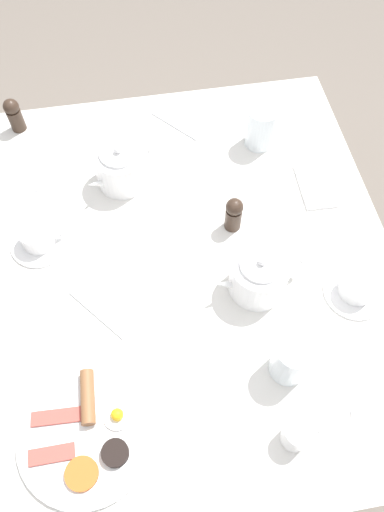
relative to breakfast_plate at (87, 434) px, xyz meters
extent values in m
plane|color=#70665B|center=(0.27, 0.36, -0.73)|extent=(8.00, 8.00, 0.00)
cube|color=silver|center=(0.27, 0.36, -0.02)|extent=(0.96, 1.14, 0.03)
cylinder|color=brown|center=(-0.16, 0.88, -0.39)|extent=(0.04, 0.04, 0.69)
cylinder|color=brown|center=(0.70, 0.88, -0.39)|extent=(0.04, 0.04, 0.69)
cylinder|color=white|center=(0.00, 0.00, 0.00)|extent=(0.27, 0.27, 0.01)
cylinder|color=white|center=(0.06, 0.02, 0.01)|extent=(0.06, 0.06, 0.00)
sphere|color=yellow|center=(0.06, 0.02, 0.01)|extent=(0.03, 0.03, 0.03)
cylinder|color=brown|center=(0.01, 0.07, 0.02)|extent=(0.03, 0.11, 0.03)
cube|color=#B74C42|center=(-0.06, 0.04, 0.01)|extent=(0.10, 0.03, 0.01)
cube|color=#B74C42|center=(-0.07, -0.03, 0.01)|extent=(0.09, 0.03, 0.01)
cylinder|color=#D16023|center=(-0.01, -0.07, 0.01)|extent=(0.06, 0.06, 0.01)
cylinder|color=black|center=(0.05, -0.05, 0.01)|extent=(0.05, 0.05, 0.02)
cylinder|color=white|center=(0.13, 0.62, 0.04)|extent=(0.13, 0.13, 0.10)
cylinder|color=white|center=(0.13, 0.62, 0.09)|extent=(0.09, 0.09, 0.01)
sphere|color=white|center=(0.13, 0.62, 0.11)|extent=(0.02, 0.02, 0.02)
cone|color=white|center=(0.07, 0.58, 0.05)|extent=(0.06, 0.05, 0.05)
torus|color=white|center=(0.18, 0.67, 0.04)|extent=(0.07, 0.06, 0.08)
cylinder|color=white|center=(0.40, 0.26, 0.04)|extent=(0.13, 0.13, 0.10)
cylinder|color=white|center=(0.40, 0.26, 0.09)|extent=(0.09, 0.09, 0.01)
sphere|color=white|center=(0.40, 0.26, 0.11)|extent=(0.02, 0.02, 0.02)
cone|color=white|center=(0.32, 0.25, 0.05)|extent=(0.06, 0.03, 0.05)
torus|color=white|center=(0.47, 0.27, 0.04)|extent=(0.08, 0.02, 0.08)
cylinder|color=white|center=(0.62, 0.21, -0.01)|extent=(0.14, 0.14, 0.01)
cylinder|color=white|center=(0.62, 0.21, 0.02)|extent=(0.08, 0.08, 0.05)
cylinder|color=olive|center=(0.62, 0.21, 0.02)|extent=(0.07, 0.07, 0.04)
torus|color=white|center=(0.66, 0.23, 0.02)|extent=(0.04, 0.02, 0.04)
cylinder|color=white|center=(-0.09, 0.46, -0.01)|extent=(0.14, 0.14, 0.01)
cylinder|color=white|center=(-0.09, 0.46, 0.02)|extent=(0.08, 0.08, 0.05)
cylinder|color=olive|center=(-0.09, 0.46, 0.02)|extent=(0.07, 0.07, 0.04)
torus|color=white|center=(-0.04, 0.47, 0.02)|extent=(0.04, 0.01, 0.04)
cylinder|color=white|center=(0.42, 0.07, 0.05)|extent=(0.08, 0.08, 0.11)
cylinder|color=white|center=(0.51, 0.70, 0.05)|extent=(0.08, 0.08, 0.12)
cylinder|color=white|center=(0.40, -0.07, 0.02)|extent=(0.05, 0.05, 0.06)
torus|color=white|center=(0.43, -0.07, 0.02)|extent=(0.04, 0.01, 0.04)
cylinder|color=#38281E|center=(0.38, 0.44, 0.02)|extent=(0.04, 0.04, 0.07)
sphere|color=#38281E|center=(0.38, 0.44, 0.07)|extent=(0.04, 0.04, 0.04)
cylinder|color=#38281E|center=(-0.14, 0.86, 0.02)|extent=(0.04, 0.04, 0.07)
sphere|color=#38281E|center=(-0.14, 0.86, 0.07)|extent=(0.04, 0.04, 0.04)
cube|color=white|center=(0.62, 0.52, -0.01)|extent=(0.09, 0.15, 0.01)
cube|color=silver|center=(0.04, 0.26, -0.01)|extent=(0.12, 0.14, 0.00)
cube|color=silver|center=(0.29, 0.79, -0.01)|extent=(0.12, 0.14, 0.00)
cube|color=silver|center=(-0.10, 0.72, -0.01)|extent=(0.01, 0.18, 0.00)
camera|label=1|loc=(0.17, -0.23, 1.01)|focal=35.00mm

